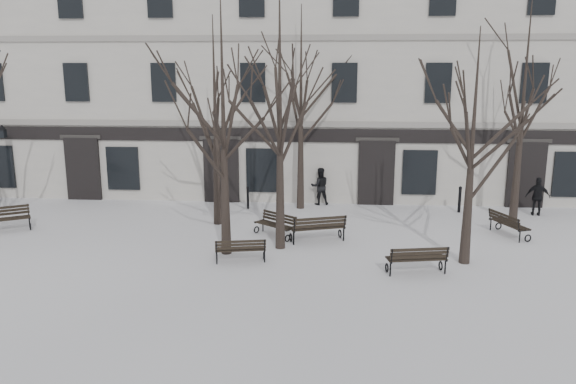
# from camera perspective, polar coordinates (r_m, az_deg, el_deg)

# --- Properties ---
(ground) EXTENTS (100.00, 100.00, 0.00)m
(ground) POSITION_cam_1_polar(r_m,az_deg,el_deg) (18.00, -0.48, -7.02)
(ground) COLOR white
(ground) RESTS_ON ground
(building) EXTENTS (40.40, 10.20, 11.40)m
(building) POSITION_cam_1_polar(r_m,az_deg,el_deg) (29.91, 1.64, 11.48)
(building) COLOR #B4AFA6
(building) RESTS_ON ground
(tree_1) EXTENTS (5.75, 5.75, 8.21)m
(tree_1) POSITION_cam_1_polar(r_m,az_deg,el_deg) (17.89, -6.65, 9.59)
(tree_1) COLOR black
(tree_1) RESTS_ON ground
(tree_2) EXTENTS (6.18, 6.18, 8.83)m
(tree_2) POSITION_cam_1_polar(r_m,az_deg,el_deg) (18.33, -0.84, 10.96)
(tree_2) COLOR black
(tree_2) RESTS_ON ground
(tree_3) EXTENTS (5.04, 5.04, 7.20)m
(tree_3) POSITION_cam_1_polar(r_m,az_deg,el_deg) (17.77, 18.38, 6.99)
(tree_3) COLOR black
(tree_3) RESTS_ON ground
(tree_4) EXTENTS (5.56, 5.56, 7.94)m
(tree_4) POSITION_cam_1_polar(r_m,az_deg,el_deg) (21.60, -7.47, 9.58)
(tree_4) COLOR black
(tree_4) RESTS_ON ground
(tree_5) EXTENTS (6.01, 6.01, 8.58)m
(tree_5) POSITION_cam_1_polar(r_m,az_deg,el_deg) (23.96, 1.33, 10.91)
(tree_5) COLOR black
(tree_5) RESTS_ON ground
(tree_6) EXTENTS (6.11, 6.11, 8.73)m
(tree_6) POSITION_cam_1_polar(r_m,az_deg,el_deg) (23.66, 22.93, 10.17)
(tree_6) COLOR black
(tree_6) RESTS_ON ground
(bench_0) EXTENTS (1.88, 1.51, 0.92)m
(bench_0) POSITION_cam_1_polar(r_m,az_deg,el_deg) (23.62, -26.93, -2.40)
(bench_0) COLOR black
(bench_0) RESTS_ON ground
(bench_1) EXTENTS (1.66, 0.86, 0.80)m
(bench_1) POSITION_cam_1_polar(r_m,az_deg,el_deg) (17.81, -4.85, -5.80)
(bench_1) COLOR black
(bench_1) RESTS_ON ground
(bench_2) EXTENTS (1.85, 0.96, 0.89)m
(bench_2) POSITION_cam_1_polar(r_m,az_deg,el_deg) (17.19, 12.98, -6.59)
(bench_2) COLOR black
(bench_2) RESTS_ON ground
(bench_3) EXTENTS (1.65, 1.49, 0.84)m
(bench_3) POSITION_cam_1_polar(r_m,az_deg,el_deg) (20.48, -1.24, -3.26)
(bench_3) COLOR black
(bench_3) RESTS_ON ground
(bench_4) EXTENTS (2.04, 1.28, 0.98)m
(bench_4) POSITION_cam_1_polar(r_m,az_deg,el_deg) (19.81, 3.06, -3.60)
(bench_4) COLOR black
(bench_4) RESTS_ON ground
(bench_5) EXTENTS (1.19, 1.83, 0.88)m
(bench_5) POSITION_cam_1_polar(r_m,az_deg,el_deg) (21.99, 21.43, -2.99)
(bench_5) COLOR black
(bench_5) RESTS_ON ground
(bollard_a) EXTENTS (0.13, 0.13, 0.99)m
(bollard_a) POSITION_cam_1_polar(r_m,az_deg,el_deg) (24.52, -4.10, -0.50)
(bollard_a) COLOR black
(bollard_a) RESTS_ON ground
(bollard_b) EXTENTS (0.15, 0.15, 1.13)m
(bollard_b) POSITION_cam_1_polar(r_m,az_deg,el_deg) (24.91, 17.04, -0.63)
(bollard_b) COLOR black
(bollard_b) RESTS_ON ground
(pedestrian_b) EXTENTS (0.92, 0.78, 1.68)m
(pedestrian_b) POSITION_cam_1_polar(r_m,az_deg,el_deg) (25.38, 3.23, -1.27)
(pedestrian_b) COLOR black
(pedestrian_b) RESTS_ON ground
(pedestrian_c) EXTENTS (1.01, 0.60, 1.61)m
(pedestrian_c) POSITION_cam_1_polar(r_m,az_deg,el_deg) (25.66, 23.88, -2.18)
(pedestrian_c) COLOR black
(pedestrian_c) RESTS_ON ground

